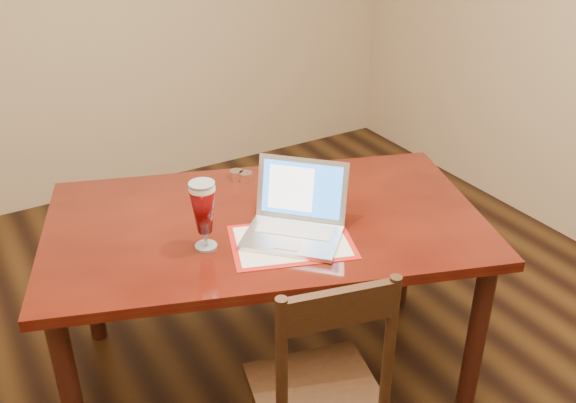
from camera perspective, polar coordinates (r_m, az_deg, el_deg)
dining_table at (r=2.65m, az=-2.02°, el=-3.31°), size 1.98×1.52×1.09m
dining_chair at (r=2.31m, az=2.89°, el=-16.78°), size 0.52×0.51×1.03m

